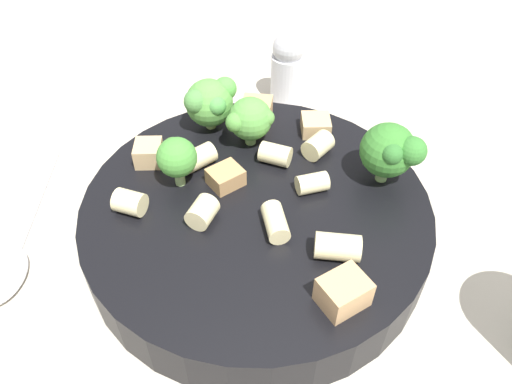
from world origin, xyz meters
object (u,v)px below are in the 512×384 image
Objects in this scene: rigatoni_0 at (338,247)px; rigatoni_3 at (205,217)px; rigatoni_5 at (275,154)px; chicken_chunk_3 at (149,153)px; chicken_chunk_2 at (226,177)px; chicken_chunk_0 at (257,112)px; rigatoni_7 at (312,183)px; pasta_bowl at (256,217)px; rigatoni_2 at (130,202)px; rigatoni_1 at (197,158)px; chicken_chunk_4 at (343,292)px; broccoli_floret_1 at (390,151)px; broccoli_floret_0 at (210,102)px; spoon at (11,252)px; rigatoni_4 at (318,146)px; rigatoni_6 at (281,220)px; chicken_chunk_1 at (316,125)px; broccoli_floret_3 at (176,156)px; broccoli_floret_2 at (250,119)px; pepper_shaker at (288,68)px.

rigatoni_3 is at bearing -133.51° from rigatoni_0.
chicken_chunk_3 is at bearing -117.29° from rigatoni_5.
rigatoni_5 is 0.99× the size of chicken_chunk_2.
rigatoni_7 is at bearing -1.16° from chicken_chunk_0.
pasta_bowl is at bearing -159.66° from rigatoni_0.
rigatoni_7 is (0.04, 0.12, -0.00)m from rigatoni_2.
rigatoni_1 reaches higher than rigatoni_7.
rigatoni_7 is 0.10m from chicken_chunk_4.
broccoli_floret_1 is 0.18m from chicken_chunk_3.
rigatoni_2 is (0.06, -0.09, -0.02)m from broccoli_floret_0.
rigatoni_2 is (-0.03, -0.08, 0.02)m from pasta_bowl.
rigatoni_2 is 0.10m from spoon.
rigatoni_4 reaches higher than chicken_chunk_2.
rigatoni_4 is at bearing 79.36° from rigatoni_5.
rigatoni_6 is 1.02× the size of chicken_chunk_4.
chicken_chunk_0 is 0.05m from chicken_chunk_1.
chicken_chunk_4 is at bearing 9.10° from chicken_chunk_2.
rigatoni_1 is at bearing -64.45° from chicken_chunk_0.
spoon is at bearing -108.03° from broccoli_floret_1.
chicken_chunk_0 reaches higher than rigatoni_4.
chicken_chunk_0 is (-0.11, -0.05, -0.02)m from broccoli_floret_1.
chicken_chunk_2 is (0.02, 0.03, -0.02)m from broccoli_floret_3.
chicken_chunk_0 is (-0.02, 0.02, -0.01)m from broccoli_floret_2.
broccoli_floret_2 reaches higher than pasta_bowl.
rigatoni_0 is at bearing -7.08° from chicken_chunk_0.
chicken_chunk_1 is (0.04, 0.08, -0.02)m from broccoli_floret_0.
rigatoni_7 is (0.03, -0.03, -0.00)m from rigatoni_4.
rigatoni_4 is (-0.09, 0.04, -0.00)m from rigatoni_0.
rigatoni_2 reaches higher than rigatoni_6.
chicken_chunk_1 is at bearing 104.87° from chicken_chunk_2.
broccoli_floret_0 is 0.13m from rigatoni_6.
pepper_shaker reaches higher than chicken_chunk_3.
rigatoni_7 is (0.07, 0.02, -0.02)m from broccoli_floret_2.
broccoli_floret_0 is 0.11m from rigatoni_3.
chicken_chunk_4 reaches higher than chicken_chunk_3.
broccoli_floret_3 is 1.71× the size of rigatoni_5.
broccoli_floret_0 reaches higher than rigatoni_0.
chicken_chunk_1 and chicken_chunk_2 have the same top height.
broccoli_floret_1 is 0.12m from chicken_chunk_0.
broccoli_floret_1 is at bearing 10.98° from chicken_chunk_1.
rigatoni_5 is (0.06, 0.03, -0.02)m from broccoli_floret_0.
rigatoni_5 is at bearing 175.36° from rigatoni_0.
broccoli_floret_3 reaches higher than rigatoni_5.
rigatoni_3 reaches higher than chicken_chunk_1.
broccoli_floret_0 is 0.07m from broccoli_floret_3.
pasta_bowl is at bearing -36.13° from pepper_shaker.
broccoli_floret_2 is 0.03m from chicken_chunk_0.
chicken_chunk_2 is (0.07, -0.02, -0.02)m from broccoli_floret_0.
pepper_shaker is at bearing 125.82° from rigatoni_1.
broccoli_floret_0 is 1.62× the size of rigatoni_0.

